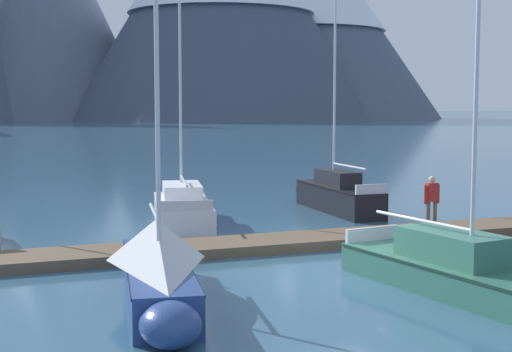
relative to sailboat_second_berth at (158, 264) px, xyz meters
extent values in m
plane|color=#335B75|center=(4.94, 0.77, -0.85)|extent=(700.00, 700.00, 0.00)
cone|color=slate|center=(16.80, 199.65, 31.43)|extent=(59.94, 59.94, 64.55)
cone|color=#4C566B|center=(90.05, 188.35, 29.15)|extent=(82.27, 82.27, 60.01)
cube|color=brown|center=(4.94, 4.77, -0.70)|extent=(21.02, 2.11, 0.30)
cylinder|color=#38383D|center=(4.93, 3.92, -0.73)|extent=(20.17, 0.37, 0.24)
cylinder|color=#38383D|center=(4.94, 5.62, -0.73)|extent=(20.17, 0.37, 0.24)
cube|color=navy|center=(0.01, 0.06, -0.41)|extent=(2.32, 6.15, 0.88)
ellipsoid|color=navy|center=(-0.54, -3.13, -0.41)|extent=(1.32, 1.48, 0.83)
cube|color=#121D39|center=(0.01, 0.06, -0.01)|extent=(2.34, 6.04, 0.06)
cylinder|color=silver|center=(-0.09, -0.50, 3.28)|extent=(0.10, 0.10, 6.51)
cylinder|color=silver|center=(0.15, 0.89, 1.02)|extent=(0.56, 2.79, 0.08)
pyramid|color=silver|center=(0.09, 0.51, 0.47)|extent=(2.36, 5.01, 0.88)
cube|color=silver|center=(3.32, 9.92, -0.41)|extent=(3.06, 5.88, 0.88)
ellipsoid|color=silver|center=(3.98, 12.90, -0.41)|extent=(1.89, 1.77, 0.83)
cube|color=slate|center=(3.32, 9.92, -0.01)|extent=(3.08, 5.78, 0.06)
cylinder|color=silver|center=(3.45, 10.47, 4.18)|extent=(0.10, 0.10, 8.29)
cylinder|color=silver|center=(3.06, 8.72, 0.88)|extent=(0.85, 3.50, 0.08)
cube|color=white|center=(3.35, 10.06, 0.33)|extent=(1.84, 2.75, 0.60)
cube|color=silver|center=(2.74, 7.26, 0.21)|extent=(1.69, 0.47, 0.36)
cube|color=#336B56|center=(6.57, -1.37, -0.49)|extent=(2.61, 6.04, 0.71)
cube|color=#163027|center=(6.57, -1.37, -0.18)|extent=(2.64, 5.93, 0.06)
cylinder|color=silver|center=(6.67, -2.12, 3.13)|extent=(0.10, 0.10, 6.54)
cylinder|color=silver|center=(6.44, -0.45, 0.67)|extent=(0.54, 3.36, 0.08)
cube|color=#3A7560|center=(6.59, -1.51, 0.21)|extent=(1.63, 2.78, 0.70)
cube|color=silver|center=(6.18, 1.45, 0.04)|extent=(1.65, 0.32, 0.36)
cube|color=black|center=(10.12, 10.89, -0.33)|extent=(1.67, 5.87, 1.04)
ellipsoid|color=black|center=(10.28, 14.02, -0.33)|extent=(1.23, 1.40, 0.99)
cube|color=black|center=(10.12, 10.89, 0.15)|extent=(1.70, 5.75, 0.06)
cylinder|color=silver|center=(10.14, 11.39, 4.17)|extent=(0.10, 0.10, 7.95)
cylinder|color=silver|center=(10.07, 9.95, 1.06)|extent=(0.23, 2.88, 0.08)
cube|color=black|center=(10.13, 11.03, 0.50)|extent=(1.09, 2.66, 0.62)
cube|color=silver|center=(9.97, 8.07, 0.37)|extent=(1.24, 0.16, 0.36)
cylinder|color=brown|center=(10.48, 4.77, -0.12)|extent=(0.14, 0.14, 0.86)
cylinder|color=brown|center=(10.22, 4.77, -0.12)|extent=(0.14, 0.14, 0.86)
cube|color=#B22823|center=(10.35, 4.77, 0.61)|extent=(0.38, 0.22, 0.60)
sphere|color=beige|center=(10.35, 4.77, 1.03)|extent=(0.22, 0.22, 0.22)
cylinder|color=#B22823|center=(10.60, 4.78, 0.54)|extent=(0.09, 0.09, 0.62)
cylinder|color=#B22823|center=(10.10, 4.77, 0.54)|extent=(0.09, 0.09, 0.62)
camera|label=1|loc=(-3.78, -15.67, 3.50)|focal=52.21mm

